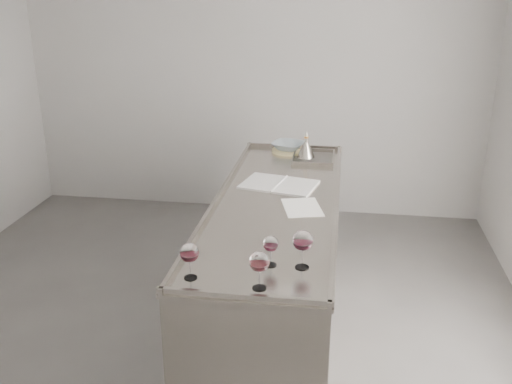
# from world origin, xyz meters

# --- Properties ---
(room_shell) EXTENTS (4.54, 5.04, 2.84)m
(room_shell) POSITION_xyz_m (0.00, 0.00, 1.40)
(room_shell) COLOR #4A4845
(room_shell) RESTS_ON ground
(counter) EXTENTS (0.77, 2.42, 0.97)m
(counter) POSITION_xyz_m (0.50, 0.30, 0.47)
(counter) COLOR gray
(counter) RESTS_ON ground
(wine_glass_left) EXTENTS (0.09, 0.09, 0.17)m
(wine_glass_left) POSITION_xyz_m (0.23, -0.74, 1.06)
(wine_glass_left) COLOR white
(wine_glass_left) RESTS_ON counter
(wine_glass_middle) EXTENTS (0.09, 0.09, 0.18)m
(wine_glass_middle) POSITION_xyz_m (0.55, -0.78, 1.07)
(wine_glass_middle) COLOR white
(wine_glass_middle) RESTS_ON counter
(wine_glass_right) EXTENTS (0.10, 0.10, 0.19)m
(wine_glass_right) POSITION_xyz_m (0.72, -0.56, 1.08)
(wine_glass_right) COLOR white
(wine_glass_right) RESTS_ON counter
(wine_glass_small) EXTENTS (0.07, 0.07, 0.15)m
(wine_glass_small) POSITION_xyz_m (0.57, -0.55, 1.05)
(wine_glass_small) COLOR white
(wine_glass_small) RESTS_ON counter
(notebook) EXTENTS (0.54, 0.43, 0.02)m
(notebook) POSITION_xyz_m (0.48, 0.58, 0.95)
(notebook) COLOR silver
(notebook) RESTS_ON counter
(loose_paper_top) EXTENTS (0.29, 0.35, 0.00)m
(loose_paper_top) POSITION_xyz_m (0.67, 0.21, 0.94)
(loose_paper_top) COLOR white
(loose_paper_top) RESTS_ON counter
(trivet) EXTENTS (0.27, 0.27, 0.02)m
(trivet) POSITION_xyz_m (0.46, 1.38, 0.95)
(trivet) COLOR beige
(trivet) RESTS_ON counter
(ceramic_bowl) EXTENTS (0.31, 0.31, 0.06)m
(ceramic_bowl) POSITION_xyz_m (0.46, 1.38, 0.99)
(ceramic_bowl) COLOR gray
(ceramic_bowl) RESTS_ON trivet
(wine_funnel) EXTENTS (0.14, 0.14, 0.21)m
(wine_funnel) POSITION_xyz_m (0.61, 1.26, 1.00)
(wine_funnel) COLOR gray
(wine_funnel) RESTS_ON counter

